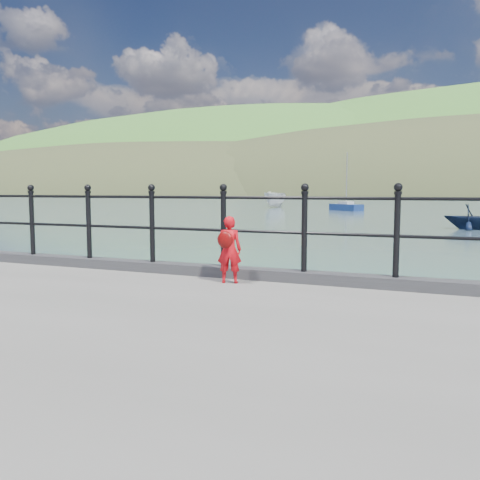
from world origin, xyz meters
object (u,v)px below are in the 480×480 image
at_px(railing, 187,219).
at_px(launch_white, 275,200).
at_px(launch_navy, 470,217).
at_px(sailboat_port, 346,207).
at_px(child, 229,249).

bearing_deg(railing, launch_white, 107.21).
distance_m(launch_navy, sailboat_port, 25.80).
relative_size(railing, launch_navy, 6.55).
distance_m(railing, child, 1.05).
relative_size(child, sailboat_port, 0.14).
distance_m(railing, launch_navy, 25.34).
xyz_separation_m(launch_navy, sailboat_port, (-11.40, 23.14, -0.39)).
bearing_deg(child, sailboat_port, -96.86).
bearing_deg(sailboat_port, launch_navy, -22.68).
bearing_deg(sailboat_port, railing, -40.92).
distance_m(child, launch_navy, 25.61).
bearing_deg(launch_white, sailboat_port, -29.16).
bearing_deg(child, launch_navy, -114.29).
bearing_deg(sailboat_port, child, -39.98).
xyz_separation_m(launch_white, sailboat_port, (9.95, -5.85, -0.66)).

